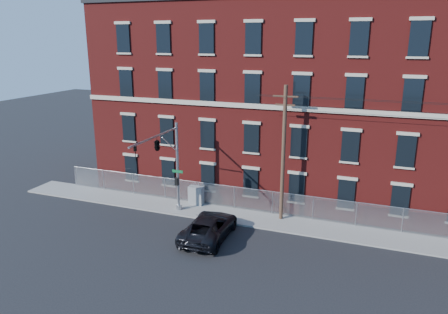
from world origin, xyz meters
TOP-DOWN VIEW (x-y plane):
  - ground at (0.00, 0.00)m, footprint 140.00×140.00m
  - sidewalk at (12.00, 5.00)m, footprint 65.00×3.00m
  - mill_building at (12.00, 13.93)m, footprint 55.30×14.32m
  - chain_link_fence at (12.00, 6.30)m, footprint 59.06×0.06m
  - traffic_signal_mast at (-6.00, 2.18)m, footprint 0.90×6.75m
  - utility_pole_near at (2.00, 5.60)m, footprint 1.80×0.28m
  - pickup_truck at (-1.92, 0.95)m, footprint 2.89×5.94m
  - utility_cabinet at (-5.17, 6.00)m, footprint 1.23×0.66m

SIDE VIEW (x-z plane):
  - ground at x=0.00m, z-range 0.00..0.00m
  - sidewalk at x=12.00m, z-range 0.00..0.12m
  - pickup_truck at x=-1.92m, z-range 0.00..1.63m
  - utility_cabinet at x=-5.17m, z-range 0.12..1.63m
  - chain_link_fence at x=12.00m, z-range 0.13..1.98m
  - utility_pole_near at x=2.00m, z-range 0.34..10.34m
  - traffic_signal_mast at x=-6.00m, z-range 1.89..8.89m
  - mill_building at x=12.00m, z-range 0.00..16.30m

